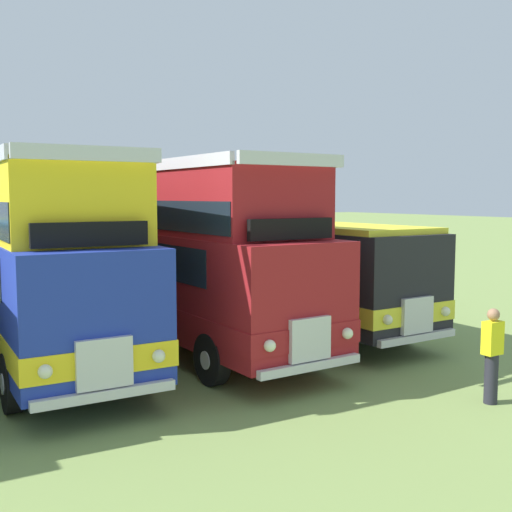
# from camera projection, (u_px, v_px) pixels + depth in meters

# --- Properties ---
(bus_seventh_in_row) EXTENTS (2.77, 10.20, 4.52)m
(bus_seventh_in_row) POSITION_uv_depth(u_px,v_px,m) (38.00, 256.00, 14.00)
(bus_seventh_in_row) COLOR #1E339E
(bus_seventh_in_row) RESTS_ON ground
(bus_eighth_in_row) EXTENTS (2.87, 11.01, 4.52)m
(bus_eighth_in_row) POSITION_uv_depth(u_px,v_px,m) (177.00, 249.00, 15.83)
(bus_eighth_in_row) COLOR maroon
(bus_eighth_in_row) RESTS_ON ground
(bus_ninth_in_row) EXTENTS (2.74, 10.98, 2.99)m
(bus_ninth_in_row) POSITION_uv_depth(u_px,v_px,m) (278.00, 263.00, 18.14)
(bus_ninth_in_row) COLOR black
(bus_ninth_in_row) RESTS_ON ground
(marshal_person) EXTENTS (0.36, 0.24, 1.73)m
(marshal_person) POSITION_uv_depth(u_px,v_px,m) (492.00, 355.00, 11.02)
(marshal_person) COLOR #23232D
(marshal_person) RESTS_ON ground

